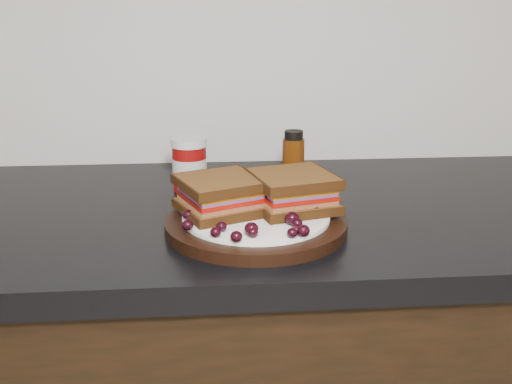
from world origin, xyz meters
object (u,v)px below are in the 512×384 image
at_px(sandwich_left, 220,195).
at_px(oil_bottle, 293,161).
at_px(condiment_jar, 190,164).
at_px(plate, 256,223).

xyz_separation_m(sandwich_left, oil_bottle, (0.14, 0.18, 0.01)).
xyz_separation_m(condiment_jar, oil_bottle, (0.19, -0.02, 0.01)).
height_order(plate, condiment_jar, condiment_jar).
bearing_deg(oil_bottle, sandwich_left, -128.25).
bearing_deg(sandwich_left, oil_bottle, 28.86).
bearing_deg(oil_bottle, plate, -113.66).
bearing_deg(sandwich_left, plate, -41.37).
relative_size(plate, oil_bottle, 2.48).
bearing_deg(plate, condiment_jar, 116.47).
distance_m(plate, sandwich_left, 0.07).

